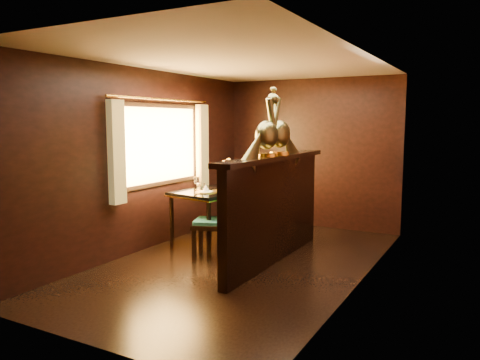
{
  "coord_description": "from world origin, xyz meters",
  "views": [
    {
      "loc": [
        2.75,
        -5.03,
        1.77
      ],
      "look_at": [
        -0.13,
        0.22,
        1.03
      ],
      "focal_mm": 35.0,
      "sensor_mm": 36.0,
      "label": 1
    }
  ],
  "objects_px": {
    "peacock_left": "(267,122)",
    "chair_right": "(255,199)",
    "dining_table": "(220,194)",
    "peacock_right": "(279,122)",
    "chair_left": "(220,207)"
  },
  "relations": [
    {
      "from": "chair_right",
      "to": "peacock_left",
      "type": "distance_m",
      "value": 1.61
    },
    {
      "from": "dining_table",
      "to": "chair_left",
      "type": "relative_size",
      "value": 1.15
    },
    {
      "from": "peacock_left",
      "to": "peacock_right",
      "type": "bearing_deg",
      "value": 90.0
    },
    {
      "from": "chair_left",
      "to": "peacock_left",
      "type": "xyz_separation_m",
      "value": [
        0.67,
        -0.02,
        1.09
      ]
    },
    {
      "from": "chair_right",
      "to": "peacock_left",
      "type": "xyz_separation_m",
      "value": [
        0.64,
        -0.96,
        1.12
      ]
    },
    {
      "from": "dining_table",
      "to": "peacock_right",
      "type": "bearing_deg",
      "value": -2.64
    },
    {
      "from": "dining_table",
      "to": "chair_right",
      "type": "distance_m",
      "value": 0.54
    },
    {
      "from": "chair_right",
      "to": "peacock_left",
      "type": "bearing_deg",
      "value": -66.5
    },
    {
      "from": "peacock_left",
      "to": "chair_right",
      "type": "bearing_deg",
      "value": 123.73
    },
    {
      "from": "dining_table",
      "to": "chair_left",
      "type": "distance_m",
      "value": 0.68
    },
    {
      "from": "chair_left",
      "to": "chair_right",
      "type": "xyz_separation_m",
      "value": [
        0.03,
        0.93,
        -0.03
      ]
    },
    {
      "from": "chair_left",
      "to": "chair_right",
      "type": "height_order",
      "value": "chair_left"
    },
    {
      "from": "chair_right",
      "to": "peacock_left",
      "type": "relative_size",
      "value": 1.52
    },
    {
      "from": "dining_table",
      "to": "chair_right",
      "type": "xyz_separation_m",
      "value": [
        0.39,
        0.36,
        -0.09
      ]
    },
    {
      "from": "peacock_left",
      "to": "peacock_right",
      "type": "relative_size",
      "value": 0.98
    }
  ]
}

